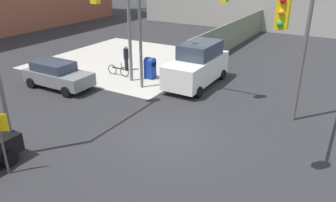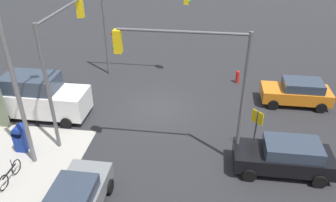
# 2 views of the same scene
# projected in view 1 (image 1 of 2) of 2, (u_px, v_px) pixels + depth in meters

# --- Properties ---
(ground_plane) EXTENTS (120.00, 120.00, 0.00)m
(ground_plane) POSITION_uv_depth(u_px,v_px,m) (168.00, 136.00, 14.63)
(ground_plane) COLOR #28282B
(sidewalk_corner) EXTENTS (12.00, 12.00, 0.01)m
(sidewalk_corner) POSITION_uv_depth(u_px,v_px,m) (127.00, 60.00, 25.97)
(sidewalk_corner) COLOR #ADA89E
(sidewalk_corner) RESTS_ON ground
(construction_fence) EXTENTS (18.43, 0.12, 2.40)m
(construction_fence) POSITION_uv_depth(u_px,v_px,m) (234.00, 34.00, 29.33)
(construction_fence) COLOR slate
(construction_fence) RESTS_ON ground
(traffic_signal_nw_corner) EXTENTS (5.79, 0.36, 6.50)m
(traffic_signal_nw_corner) POSITION_uv_depth(u_px,v_px,m) (42.00, 30.00, 13.10)
(traffic_signal_nw_corner) COLOR #59595B
(traffic_signal_nw_corner) RESTS_ON ground
(traffic_signal_se_corner) EXTENTS (6.06, 0.36, 6.50)m
(traffic_signal_se_corner) POSITION_uv_depth(u_px,v_px,m) (299.00, 33.00, 12.44)
(traffic_signal_se_corner) COLOR #59595B
(traffic_signal_se_corner) RESTS_ON ground
(traffic_signal_ne_corner) EXTENTS (0.36, 5.38, 6.50)m
(traffic_signal_ne_corner) POSITION_uv_depth(u_px,v_px,m) (171.00, 13.00, 17.54)
(traffic_signal_ne_corner) COLOR #59595B
(traffic_signal_ne_corner) RESTS_ON ground
(street_lamp_corner) EXTENTS (0.83, 2.64, 8.00)m
(street_lamp_corner) POSITION_uv_depth(u_px,v_px,m) (133.00, 7.00, 19.40)
(street_lamp_corner) COLOR slate
(street_lamp_corner) RESTS_ON ground
(warning_sign_two_way) EXTENTS (0.48, 0.48, 2.40)m
(warning_sign_two_way) POSITION_uv_depth(u_px,v_px,m) (0.00, 134.00, 11.38)
(warning_sign_two_way) COLOR #4C4C4C
(warning_sign_two_way) RESTS_ON ground
(mailbox_blue) EXTENTS (0.56, 0.64, 1.43)m
(mailbox_blue) POSITION_uv_depth(u_px,v_px,m) (150.00, 67.00, 21.59)
(mailbox_blue) COLOR navy
(mailbox_blue) RESTS_ON ground
(hatchback_gray) EXTENTS (2.02, 4.39, 1.62)m
(hatchback_gray) POSITION_uv_depth(u_px,v_px,m) (57.00, 75.00, 19.92)
(hatchback_gray) COLOR slate
(hatchback_gray) RESTS_ON ground
(van_white_delivery) EXTENTS (5.40, 2.32, 2.62)m
(van_white_delivery) POSITION_uv_depth(u_px,v_px,m) (198.00, 65.00, 20.31)
(van_white_delivery) COLOR white
(van_white_delivery) RESTS_ON ground
(pedestrian_crossing) EXTENTS (0.36, 0.36, 1.81)m
(pedestrian_crossing) POSITION_uv_depth(u_px,v_px,m) (126.00, 58.00, 23.11)
(pedestrian_crossing) COLOR black
(pedestrian_crossing) RESTS_ON ground
(bicycle_leaning_on_fence) EXTENTS (0.05, 1.75, 0.97)m
(bicycle_leaning_on_fence) POSITION_uv_depth(u_px,v_px,m) (118.00, 71.00, 22.29)
(bicycle_leaning_on_fence) COLOR black
(bicycle_leaning_on_fence) RESTS_ON ground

